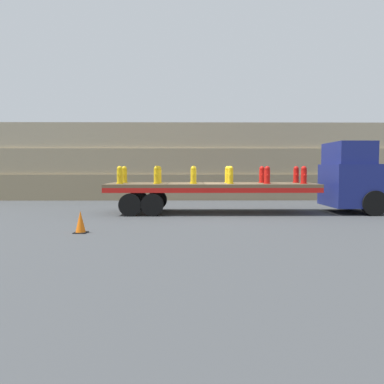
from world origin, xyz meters
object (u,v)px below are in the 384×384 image
Objects in this scene: truck_cab at (354,178)px; fire_hydrant_yellow_far_1 at (159,175)px; fire_hydrant_yellow_near_1 at (157,175)px; fire_hydrant_red_near_5 at (304,175)px; fire_hydrant_red_far_5 at (296,175)px; fire_hydrant_yellow_near_0 at (120,175)px; flatbed_trailer at (196,189)px; traffic_cone at (81,222)px; fire_hydrant_yellow_near_2 at (194,175)px; fire_hydrant_yellow_near_3 at (230,175)px; fire_hydrant_red_near_4 at (267,175)px; fire_hydrant_yellow_far_3 at (228,175)px; fire_hydrant_yellow_far_0 at (124,175)px; fire_hydrant_yellow_far_2 at (193,175)px; fire_hydrant_red_far_4 at (262,175)px.

fire_hydrant_yellow_far_1 is (-8.55, 0.56, 0.14)m from truck_cab.
fire_hydrant_yellow_near_1 is 6.19m from fire_hydrant_red_near_5.
fire_hydrant_yellow_near_0 is at bearing -171.73° from fire_hydrant_red_far_5.
fire_hydrant_red_far_5 reaches higher than flatbed_trailer.
fire_hydrant_yellow_near_0 reaches higher than traffic_cone.
fire_hydrant_yellow_near_3 is at bearing 0.00° from fire_hydrant_yellow_near_2.
fire_hydrant_red_far_5 is at bearing 13.61° from fire_hydrant_yellow_near_2.
fire_hydrant_yellow_near_2 is at bearing 180.00° from fire_hydrant_red_near_5.
fire_hydrant_yellow_near_0 is at bearing -170.09° from flatbed_trailer.
fire_hydrant_yellow_near_0 is 6.19m from fire_hydrant_red_near_4.
fire_hydrant_red_near_4 is (-3.91, -0.56, 0.14)m from truck_cab.
fire_hydrant_yellow_near_2 and fire_hydrant_red_near_4 have the same top height.
truck_cab reaches higher than traffic_cone.
fire_hydrant_yellow_far_3 is at bearing 48.54° from traffic_cone.
fire_hydrant_yellow_far_0 is 1.00× the size of fire_hydrant_yellow_near_1.
fire_hydrant_yellow_near_2 and fire_hydrant_yellow_far_2 have the same top height.
fire_hydrant_yellow_near_0 and fire_hydrant_yellow_far_1 have the same top height.
fire_hydrant_yellow_near_0 is 1.00× the size of fire_hydrant_yellow_far_2.
fire_hydrant_yellow_far_2 is at bearing 0.00° from fire_hydrant_yellow_far_1.
fire_hydrant_yellow_near_2 is at bearing -35.99° from fire_hydrant_yellow_far_1.
fire_hydrant_red_far_5 is (3.09, 1.12, 0.00)m from fire_hydrant_yellow_near_3.
fire_hydrant_yellow_near_3 reaches higher than traffic_cone.
flatbed_trailer is 11.97× the size of fire_hydrant_yellow_far_2.
truck_cab reaches higher than fire_hydrant_red_far_5.
fire_hydrant_yellow_far_3 is at bearing 144.01° from fire_hydrant_red_near_4.
fire_hydrant_red_far_4 is 1.55m from fire_hydrant_red_far_5.
truck_cab reaches higher than fire_hydrant_yellow_far_2.
truck_cab reaches higher than fire_hydrant_yellow_near_2.
fire_hydrant_yellow_near_1 is 1.91m from fire_hydrant_yellow_far_2.
fire_hydrant_yellow_far_1 is 1.00× the size of fire_hydrant_red_far_5.
fire_hydrant_yellow_far_2 is 3.29m from fire_hydrant_red_near_4.
traffic_cone is (-0.36, -5.66, -1.32)m from fire_hydrant_yellow_far_0.
truck_cab is 5.49m from fire_hydrant_yellow_far_3.
fire_hydrant_yellow_near_1 is at bearing 180.00° from fire_hydrant_yellow_near_3.
truck_cab is 4.10× the size of fire_hydrant_red_far_5.
fire_hydrant_red_near_4 is (1.55, 0.00, 0.00)m from fire_hydrant_yellow_near_3.
fire_hydrant_yellow_near_1 is 1.00× the size of fire_hydrant_red_near_5.
fire_hydrant_yellow_near_1 is 1.00× the size of fire_hydrant_yellow_far_3.
flatbed_trailer is 0.84m from fire_hydrant_yellow_near_2.
fire_hydrant_red_near_4 is at bearing 0.00° from fire_hydrant_yellow_near_0.
traffic_cone is at bearing -93.66° from fire_hydrant_yellow_far_0.
truck_cab is 7.03m from fire_hydrant_yellow_far_2.
fire_hydrant_yellow_far_0 is (-10.10, 0.56, 0.14)m from truck_cab.
fire_hydrant_yellow_far_2 and fire_hydrant_red_near_4 have the same top height.
fire_hydrant_yellow_near_1 is at bearing -169.71° from fire_hydrant_red_far_5.
fire_hydrant_red_near_5 is (3.09, -1.12, 0.00)m from fire_hydrant_yellow_far_3.
fire_hydrant_red_near_5 is at bearing -35.99° from fire_hydrant_red_far_4.
fire_hydrant_red_far_5 is (3.09, 0.00, 0.00)m from fire_hydrant_yellow_far_3.
fire_hydrant_yellow_near_1 is at bearing -90.00° from fire_hydrant_yellow_far_1.
fire_hydrant_yellow_far_2 and fire_hydrant_yellow_far_3 have the same top height.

